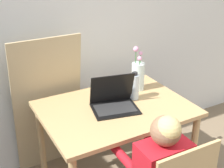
# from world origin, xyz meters

# --- Properties ---
(wall_back) EXTENTS (6.40, 0.05, 2.50)m
(wall_back) POSITION_xyz_m (0.00, 2.23, 1.25)
(wall_back) COLOR white
(wall_back) RESTS_ON ground_plane
(dining_table) EXTENTS (1.06, 0.78, 0.76)m
(dining_table) POSITION_xyz_m (0.02, 1.57, 0.66)
(dining_table) COLOR tan
(dining_table) RESTS_ON ground_plane
(laptop) EXTENTS (0.36, 0.31, 0.24)m
(laptop) POSITION_xyz_m (0.01, 1.57, 0.82)
(laptop) COLOR black
(laptop) RESTS_ON dining_table
(flower_vase) EXTENTS (0.10, 0.10, 0.36)m
(flower_vase) POSITION_xyz_m (0.33, 1.74, 0.88)
(flower_vase) COLOR silver
(flower_vase) RESTS_ON dining_table
(water_bottle) EXTENTS (0.07, 0.07, 0.22)m
(water_bottle) POSITION_xyz_m (0.21, 1.61, 0.86)
(water_bottle) COLOR silver
(water_bottle) RESTS_ON dining_table
(cardboard_panel) EXTENTS (0.56, 0.19, 1.21)m
(cardboard_panel) POSITION_xyz_m (-0.32, 2.08, 0.61)
(cardboard_panel) COLOR tan
(cardboard_panel) RESTS_ON ground_plane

